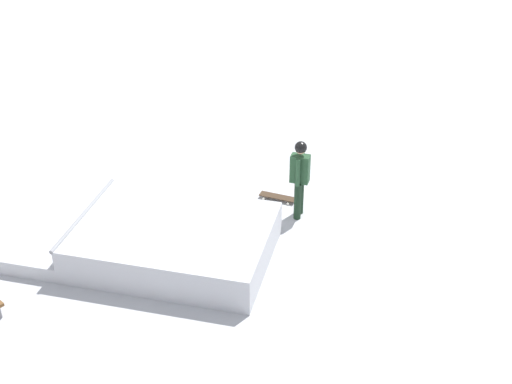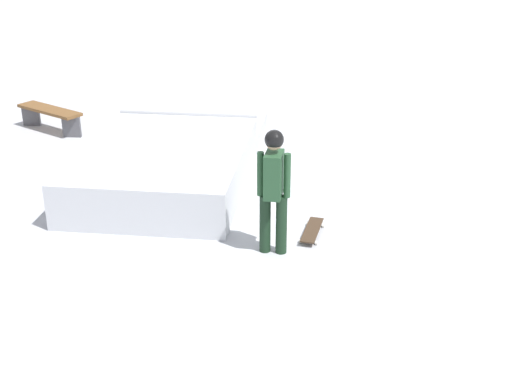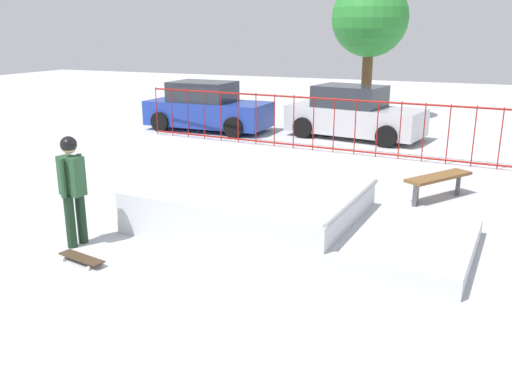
% 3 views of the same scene
% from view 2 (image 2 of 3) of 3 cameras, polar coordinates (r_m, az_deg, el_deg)
% --- Properties ---
extents(ground_plane, '(60.00, 60.00, 0.00)m').
position_cam_2_polar(ground_plane, '(11.10, -3.43, 0.49)').
color(ground_plane, '#B7BABF').
extents(skate_ramp, '(5.57, 2.97, 0.74)m').
position_cam_2_polar(skate_ramp, '(11.48, -7.19, 2.83)').
color(skate_ramp, silver).
rests_on(skate_ramp, ground).
extents(skater, '(0.40, 0.44, 1.73)m').
position_cam_2_polar(skater, '(8.61, 1.53, 0.78)').
color(skater, black).
rests_on(skater, ground).
extents(skateboard, '(0.82, 0.38, 0.09)m').
position_cam_2_polar(skateboard, '(9.47, 4.83, -3.28)').
color(skateboard, '#3F2D1E').
rests_on(skateboard, ground).
extents(park_bench, '(1.21, 1.56, 0.48)m').
position_cam_2_polar(park_bench, '(14.37, -17.25, 6.38)').
color(park_bench, brown).
rests_on(park_bench, ground).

